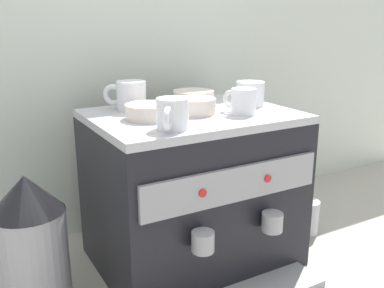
{
  "coord_description": "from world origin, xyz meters",
  "views": [
    {
      "loc": [
        -0.59,
        -1.04,
        0.71
      ],
      "look_at": [
        0.0,
        0.0,
        0.36
      ],
      "focal_mm": 41.19,
      "sensor_mm": 36.0,
      "label": 1
    }
  ],
  "objects_px": {
    "ceramic_cup_3": "(242,101)",
    "ceramic_cup_1": "(172,114)",
    "ceramic_cup_0": "(130,96)",
    "ceramic_bowl_1": "(149,112)",
    "espresso_machine": "(193,189)",
    "milk_pitcher": "(307,217)",
    "ceramic_cup_2": "(249,94)",
    "coffee_grinder": "(31,244)",
    "ceramic_bowl_0": "(195,106)",
    "ceramic_bowl_2": "(194,97)"
  },
  "relations": [
    {
      "from": "ceramic_cup_2",
      "to": "ceramic_bowl_1",
      "type": "distance_m",
      "value": 0.33
    },
    {
      "from": "coffee_grinder",
      "to": "espresso_machine",
      "type": "bearing_deg",
      "value": 1.75
    },
    {
      "from": "ceramic_cup_1",
      "to": "milk_pitcher",
      "type": "height_order",
      "value": "ceramic_cup_1"
    },
    {
      "from": "ceramic_bowl_1",
      "to": "coffee_grinder",
      "type": "relative_size",
      "value": 0.35
    },
    {
      "from": "ceramic_cup_1",
      "to": "ceramic_cup_3",
      "type": "height_order",
      "value": "ceramic_cup_1"
    },
    {
      "from": "espresso_machine",
      "to": "milk_pitcher",
      "type": "distance_m",
      "value": 0.45
    },
    {
      "from": "ceramic_bowl_1",
      "to": "milk_pitcher",
      "type": "bearing_deg",
      "value": -4.22
    },
    {
      "from": "ceramic_cup_1",
      "to": "coffee_grinder",
      "type": "bearing_deg",
      "value": 159.09
    },
    {
      "from": "ceramic_cup_0",
      "to": "ceramic_bowl_1",
      "type": "bearing_deg",
      "value": -89.51
    },
    {
      "from": "ceramic_cup_0",
      "to": "ceramic_bowl_1",
      "type": "xyz_separation_m",
      "value": [
        0.0,
        -0.13,
        -0.02
      ]
    },
    {
      "from": "ceramic_bowl_0",
      "to": "milk_pitcher",
      "type": "height_order",
      "value": "ceramic_bowl_0"
    },
    {
      "from": "ceramic_cup_3",
      "to": "ceramic_bowl_2",
      "type": "bearing_deg",
      "value": 101.84
    },
    {
      "from": "ceramic_cup_0",
      "to": "ceramic_cup_1",
      "type": "distance_m",
      "value": 0.26
    },
    {
      "from": "ceramic_cup_1",
      "to": "ceramic_cup_2",
      "type": "bearing_deg",
      "value": 23.7
    },
    {
      "from": "ceramic_cup_1",
      "to": "milk_pitcher",
      "type": "relative_size",
      "value": 0.91
    },
    {
      "from": "ceramic_cup_1",
      "to": "espresso_machine",
      "type": "bearing_deg",
      "value": 45.73
    },
    {
      "from": "ceramic_cup_1",
      "to": "ceramic_cup_3",
      "type": "relative_size",
      "value": 1.0
    },
    {
      "from": "ceramic_cup_3",
      "to": "milk_pitcher",
      "type": "xyz_separation_m",
      "value": [
        0.31,
        0.03,
        -0.43
      ]
    },
    {
      "from": "espresso_machine",
      "to": "ceramic_bowl_1",
      "type": "xyz_separation_m",
      "value": [
        -0.14,
        -0.01,
        0.25
      ]
    },
    {
      "from": "espresso_machine",
      "to": "ceramic_cup_2",
      "type": "relative_size",
      "value": 4.96
    },
    {
      "from": "ceramic_bowl_0",
      "to": "ceramic_bowl_1",
      "type": "bearing_deg",
      "value": 177.97
    },
    {
      "from": "espresso_machine",
      "to": "ceramic_bowl_2",
      "type": "height_order",
      "value": "ceramic_bowl_2"
    },
    {
      "from": "ceramic_bowl_0",
      "to": "ceramic_bowl_1",
      "type": "height_order",
      "value": "ceramic_bowl_0"
    },
    {
      "from": "ceramic_cup_3",
      "to": "ceramic_bowl_2",
      "type": "relative_size",
      "value": 0.83
    },
    {
      "from": "espresso_machine",
      "to": "ceramic_cup_2",
      "type": "xyz_separation_m",
      "value": [
        0.2,
        0.01,
        0.26
      ]
    },
    {
      "from": "ceramic_bowl_1",
      "to": "ceramic_bowl_2",
      "type": "height_order",
      "value": "ceramic_bowl_2"
    },
    {
      "from": "ceramic_cup_2",
      "to": "milk_pitcher",
      "type": "relative_size",
      "value": 0.97
    },
    {
      "from": "ceramic_cup_0",
      "to": "espresso_machine",
      "type": "bearing_deg",
      "value": -41.58
    },
    {
      "from": "espresso_machine",
      "to": "ceramic_bowl_1",
      "type": "height_order",
      "value": "ceramic_bowl_1"
    },
    {
      "from": "espresso_machine",
      "to": "coffee_grinder",
      "type": "relative_size",
      "value": 1.56
    },
    {
      "from": "ceramic_bowl_0",
      "to": "ceramic_bowl_1",
      "type": "xyz_separation_m",
      "value": [
        -0.13,
        0.0,
        -0.0
      ]
    },
    {
      "from": "ceramic_cup_1",
      "to": "ceramic_cup_2",
      "type": "xyz_separation_m",
      "value": [
        0.33,
        0.15,
        -0.0
      ]
    },
    {
      "from": "ceramic_bowl_0",
      "to": "coffee_grinder",
      "type": "height_order",
      "value": "ceramic_bowl_0"
    },
    {
      "from": "ceramic_cup_0",
      "to": "ceramic_cup_2",
      "type": "height_order",
      "value": "ceramic_cup_0"
    },
    {
      "from": "ceramic_cup_2",
      "to": "ceramic_cup_3",
      "type": "distance_m",
      "value": 0.12
    },
    {
      "from": "ceramic_cup_2",
      "to": "milk_pitcher",
      "type": "height_order",
      "value": "ceramic_cup_2"
    },
    {
      "from": "milk_pitcher",
      "to": "ceramic_bowl_1",
      "type": "bearing_deg",
      "value": 175.78
    },
    {
      "from": "ceramic_cup_1",
      "to": "ceramic_bowl_2",
      "type": "relative_size",
      "value": 0.83
    },
    {
      "from": "ceramic_cup_3",
      "to": "ceramic_bowl_1",
      "type": "relative_size",
      "value": 0.83
    },
    {
      "from": "ceramic_cup_1",
      "to": "ceramic_cup_3",
      "type": "distance_m",
      "value": 0.25
    },
    {
      "from": "ceramic_cup_0",
      "to": "ceramic_bowl_1",
      "type": "relative_size",
      "value": 0.87
    },
    {
      "from": "ceramic_bowl_2",
      "to": "coffee_grinder",
      "type": "xyz_separation_m",
      "value": [
        -0.53,
        -0.13,
        -0.29
      ]
    },
    {
      "from": "ceramic_cup_0",
      "to": "ceramic_cup_1",
      "type": "xyz_separation_m",
      "value": [
        0.0,
        -0.26,
        -0.0
      ]
    },
    {
      "from": "ceramic_cup_2",
      "to": "ceramic_bowl_2",
      "type": "xyz_separation_m",
      "value": [
        -0.13,
        0.11,
        -0.02
      ]
    },
    {
      "from": "espresso_machine",
      "to": "ceramic_cup_2",
      "type": "height_order",
      "value": "ceramic_cup_2"
    },
    {
      "from": "milk_pitcher",
      "to": "ceramic_cup_0",
      "type": "bearing_deg",
      "value": 163.01
    },
    {
      "from": "ceramic_bowl_1",
      "to": "ceramic_bowl_0",
      "type": "bearing_deg",
      "value": -2.03
    },
    {
      "from": "ceramic_bowl_0",
      "to": "coffee_grinder",
      "type": "bearing_deg",
      "value": -179.73
    },
    {
      "from": "ceramic_cup_2",
      "to": "ceramic_bowl_2",
      "type": "relative_size",
      "value": 0.89
    },
    {
      "from": "ceramic_cup_3",
      "to": "ceramic_cup_1",
      "type": "bearing_deg",
      "value": -166.66
    }
  ]
}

